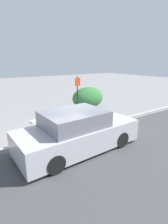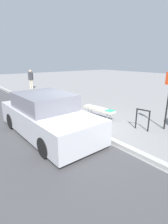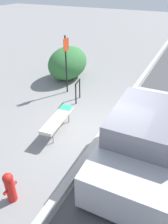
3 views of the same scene
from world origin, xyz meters
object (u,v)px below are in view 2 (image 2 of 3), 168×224
bike_rack (143,118)px  fire_hydrant (62,101)px  pedestrian (31,79)px  parked_car_near (47,116)px  bench (99,109)px

bike_rack → fire_hydrant: (-4.57, -0.85, -0.09)m
pedestrian → parked_car_near: bearing=-57.9°
pedestrian → bike_rack: bearing=-41.2°
bike_rack → pedestrian: (-12.21, 0.48, 0.43)m
bench → parked_car_near: 2.65m
bench → parked_car_near: parked_car_near is taller
bench → fire_hydrant: fire_hydrant is taller
pedestrian → parked_car_near: pedestrian is taller
fire_hydrant → bike_rack: bearing=10.5°
parked_car_near → pedestrian: bearing=159.6°
bench → bike_rack: bearing=4.4°
bike_rack → fire_hydrant: bearing=-169.5°
pedestrian → parked_car_near: (10.27, -3.52, -0.26)m
pedestrian → parked_car_near: size_ratio=0.38×
bike_rack → parked_car_near: parked_car_near is taller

